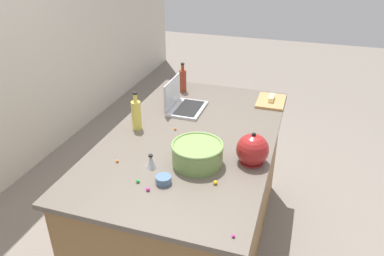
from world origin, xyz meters
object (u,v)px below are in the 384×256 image
(kettle, at_px, (252,150))
(cutting_board, at_px, (271,101))
(laptop, at_px, (183,103))
(bottle_oil, at_px, (136,114))
(butter_stick_left, at_px, (271,98))
(kitchen_timer, at_px, (151,161))
(bottle_soy, at_px, (183,80))
(ramekin_small, at_px, (163,180))
(mixing_bowl_large, at_px, (197,153))
(ramekin_medium, at_px, (178,82))

(kettle, relative_size, cutting_board, 0.76)
(laptop, distance_m, cutting_board, 0.67)
(cutting_board, bearing_deg, laptop, 118.34)
(bottle_oil, relative_size, cutting_board, 0.90)
(butter_stick_left, relative_size, kitchen_timer, 1.43)
(laptop, relative_size, cutting_board, 1.11)
(laptop, height_order, cutting_board, laptop)
(bottle_soy, bearing_deg, ramekin_small, -165.54)
(ramekin_small, xyz_separation_m, kitchen_timer, (0.12, 0.12, 0.02))
(kettle, height_order, butter_stick_left, kettle)
(mixing_bowl_large, height_order, cutting_board, mixing_bowl_large)
(mixing_bowl_large, relative_size, kitchen_timer, 3.74)
(butter_stick_left, xyz_separation_m, ramekin_small, (-1.18, 0.39, -0.02))
(mixing_bowl_large, relative_size, cutting_board, 1.02)
(butter_stick_left, distance_m, ramekin_medium, 0.79)
(bottle_soy, xyz_separation_m, bottle_oil, (-0.69, 0.07, 0.01))
(laptop, bearing_deg, cutting_board, -61.66)
(laptop, height_order, ramekin_medium, laptop)
(ramekin_small, height_order, ramekin_medium, ramekin_medium)
(bottle_oil, relative_size, ramekin_small, 3.11)
(cutting_board, height_order, kitchen_timer, kitchen_timer)
(mixing_bowl_large, bearing_deg, ramekin_small, 153.89)
(butter_stick_left, xyz_separation_m, ramekin_medium, (0.12, 0.78, -0.01))
(bottle_oil, distance_m, kettle, 0.79)
(butter_stick_left, height_order, ramekin_medium, butter_stick_left)
(butter_stick_left, bearing_deg, mixing_bowl_large, 163.55)
(bottle_soy, height_order, kitchen_timer, bottle_soy)
(laptop, distance_m, bottle_oil, 0.41)
(kettle, height_order, cutting_board, kettle)
(bottle_oil, bearing_deg, kettle, -102.17)
(cutting_board, bearing_deg, ramekin_medium, 81.02)
(kettle, distance_m, cutting_board, 0.85)
(laptop, height_order, kettle, laptop)
(kettle, height_order, ramekin_medium, kettle)
(mixing_bowl_large, relative_size, kettle, 1.35)
(bottle_soy, height_order, cutting_board, bottle_soy)
(mixing_bowl_large, distance_m, cutting_board, 1.00)
(laptop, xyz_separation_m, cutting_board, (0.32, -0.59, -0.04))
(bottle_soy, distance_m, kettle, 1.10)
(ramekin_medium, bearing_deg, kettle, -141.20)
(kitchen_timer, bearing_deg, ramekin_medium, 12.94)
(bottle_soy, distance_m, ramekin_small, 1.23)
(bottle_oil, xyz_separation_m, cutting_board, (0.68, -0.77, -0.09))
(laptop, relative_size, ramekin_small, 3.81)
(laptop, distance_m, bottle_soy, 0.34)
(mixing_bowl_large, bearing_deg, bottle_soy, 23.41)
(mixing_bowl_large, bearing_deg, laptop, 25.66)
(ramekin_medium, bearing_deg, laptop, -156.21)
(ramekin_small, relative_size, ramekin_medium, 0.95)
(bottle_soy, distance_m, butter_stick_left, 0.70)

